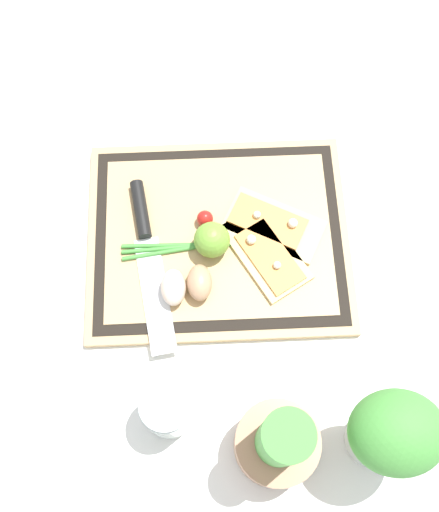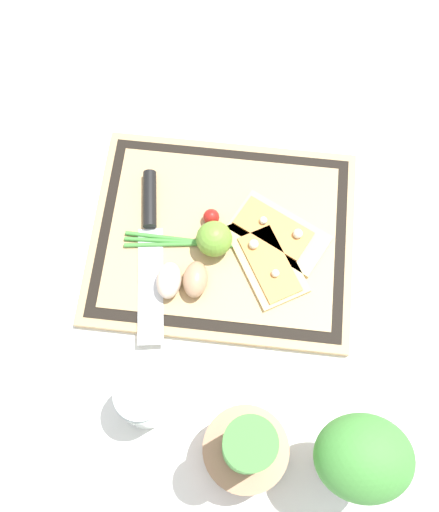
{
  "view_description": "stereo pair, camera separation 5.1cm",
  "coord_description": "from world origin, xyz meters",
  "views": [
    {
      "loc": [
        0.01,
        0.38,
        0.92
      ],
      "look_at": [
        0.0,
        0.04,
        0.03
      ],
      "focal_mm": 42.0,
      "sensor_mm": 36.0,
      "label": 1
    },
    {
      "loc": [
        -0.04,
        0.38,
        0.92
      ],
      "look_at": [
        0.0,
        0.04,
        0.03
      ],
      "focal_mm": 42.0,
      "sensor_mm": 36.0,
      "label": 2
    }
  ],
  "objects": [
    {
      "name": "herb_glass",
      "position": [
        -0.21,
        0.33,
        0.12
      ],
      "size": [
        0.12,
        0.11,
        0.19
      ],
      "color": "silver",
      "rests_on": "ground_plane"
    },
    {
      "name": "cherry_tomato_red",
      "position": [
        0.02,
        -0.02,
        0.03
      ],
      "size": [
        0.03,
        0.03,
        0.03
      ],
      "primitive_type": "sphere",
      "color": "red",
      "rests_on": "cutting_board"
    },
    {
      "name": "sauce_jar",
      "position": [
        0.08,
        0.28,
        0.04
      ],
      "size": [
        0.08,
        0.08,
        0.1
      ],
      "color": "silver",
      "rests_on": "ground_plane"
    },
    {
      "name": "pizza_slice_near",
      "position": [
        -0.09,
        -0.01,
        0.02
      ],
      "size": [
        0.18,
        0.14,
        0.02
      ],
      "color": "#DBBC7F",
      "rests_on": "cutting_board"
    },
    {
      "name": "egg_pink",
      "position": [
        0.07,
        0.09,
        0.04
      ],
      "size": [
        0.04,
        0.06,
        0.04
      ],
      "primitive_type": "ellipsoid",
      "color": "beige",
      "rests_on": "cutting_board"
    },
    {
      "name": "pizza_slice_far",
      "position": [
        -0.08,
        0.04,
        0.02
      ],
      "size": [
        0.15,
        0.18,
        0.02
      ],
      "color": "#DBBC7F",
      "rests_on": "cutting_board"
    },
    {
      "name": "knife",
      "position": [
        0.12,
        0.0,
        0.03
      ],
      "size": [
        0.07,
        0.29,
        0.02
      ],
      "color": "silver",
      "rests_on": "cutting_board"
    },
    {
      "name": "ground_plane",
      "position": [
        0.0,
        0.0,
        0.0
      ],
      "size": [
        6.0,
        6.0,
        0.0
      ],
      "primitive_type": "plane",
      "color": "white"
    },
    {
      "name": "lime",
      "position": [
        0.01,
        0.02,
        0.05
      ],
      "size": [
        0.06,
        0.06,
        0.06
      ],
      "primitive_type": "sphere",
      "color": "#70A838",
      "rests_on": "cutting_board"
    },
    {
      "name": "cutting_board",
      "position": [
        0.0,
        0.0,
        0.01
      ],
      "size": [
        0.43,
        0.35,
        0.02
      ],
      "color": "tan",
      "rests_on": "ground_plane"
    },
    {
      "name": "scallion_bunch",
      "position": [
        0.01,
        0.02,
        0.02
      ],
      "size": [
        0.29,
        0.05,
        0.01
      ],
      "color": "#47933D",
      "rests_on": "cutting_board"
    },
    {
      "name": "egg_brown",
      "position": [
        0.03,
        0.09,
        0.04
      ],
      "size": [
        0.04,
        0.06,
        0.04
      ],
      "primitive_type": "ellipsoid",
      "color": "tan",
      "rests_on": "cutting_board"
    },
    {
      "name": "herb_pot",
      "position": [
        -0.07,
        0.33,
        0.07
      ],
      "size": [
        0.12,
        0.12,
        0.21
      ],
      "color": "#AD7A5B",
      "rests_on": "ground_plane"
    }
  ]
}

